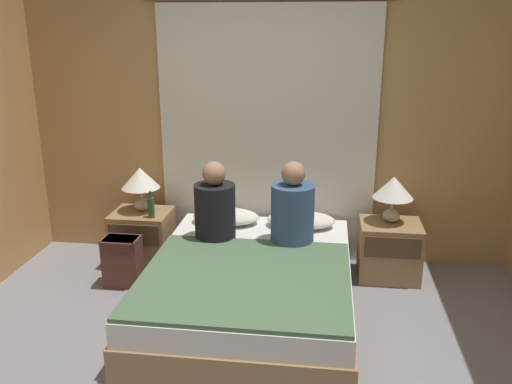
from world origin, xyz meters
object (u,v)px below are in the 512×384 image
person_right_in_bed (293,210)px  bed (251,287)px  lamp_left (140,181)px  lamp_right (393,190)px  person_left_in_bed (215,208)px  pillow_right (301,220)px  pillow_left (226,216)px  beer_bottle_on_left_stand (151,207)px  nightstand_right (389,250)px  nightstand_left (143,237)px  backpack_on_floor (122,259)px

person_right_in_bed → bed: bearing=-124.9°
lamp_left → person_right_in_bed: (1.37, -0.37, -0.08)m
lamp_right → person_left_in_bed: size_ratio=0.61×
pillow_right → person_left_in_bed: bearing=-151.1°
lamp_right → person_left_in_bed: bearing=-165.6°
bed → pillow_right: pillow_right is taller
pillow_left → person_left_in_bed: size_ratio=0.90×
person_left_in_bed → person_right_in_bed: bearing=0.0°
lamp_left → pillow_left: 0.82m
pillow_left → person_right_in_bed: size_ratio=0.87×
lamp_left → lamp_right: (2.18, 0.00, 0.00)m
beer_bottle_on_left_stand → person_left_in_bed: bearing=-18.9°
lamp_right → beer_bottle_on_left_stand: lamp_right is taller
beer_bottle_on_left_stand → nightstand_right: bearing=3.3°
lamp_right → lamp_left: bearing=180.0°
person_left_in_bed → beer_bottle_on_left_stand: person_left_in_bed is taller
nightstand_left → pillow_left: (0.76, 0.05, 0.22)m
pillow_right → backpack_on_floor: bearing=-161.1°
person_left_in_bed → person_right_in_bed: person_right_in_bed is taller
person_right_in_bed → person_left_in_bed: bearing=-180.0°
lamp_left → pillow_right: (1.42, 0.01, -0.30)m
lamp_right → person_right_in_bed: person_right_in_bed is taller
nightstand_right → backpack_on_floor: bearing=-168.6°
lamp_left → nightstand_right: bearing=-1.1°
pillow_left → beer_bottle_on_left_stand: beer_bottle_on_left_stand is taller
pillow_right → person_right_in_bed: (-0.05, -0.37, 0.22)m
bed → pillow_right: size_ratio=3.37×
bed → beer_bottle_on_left_stand: beer_bottle_on_left_stand is taller
nightstand_right → backpack_on_floor: size_ratio=1.21×
nightstand_left → beer_bottle_on_left_stand: beer_bottle_on_left_stand is taller
bed → lamp_left: (-1.09, 0.77, 0.57)m
person_left_in_bed → pillow_left: bearing=87.4°
bed → backpack_on_floor: 1.15m
pillow_left → nightstand_right: bearing=-2.0°
nightstand_left → pillow_right: pillow_right is taller
person_left_in_bed → person_right_in_bed: size_ratio=0.97×
nightstand_left → lamp_left: (0.00, 0.04, 0.52)m
nightstand_right → pillow_right: bearing=176.3°
pillow_left → beer_bottle_on_left_stand: bearing=-165.0°
nightstand_left → nightstand_right: size_ratio=1.00×
lamp_right → person_right_in_bed: size_ratio=0.59×
lamp_right → bed: bearing=-144.8°
person_left_in_bed → beer_bottle_on_left_stand: 0.65m
lamp_right → nightstand_left: bearing=-178.9°
lamp_left → pillow_left: (0.76, 0.01, -0.30)m
pillow_right → beer_bottle_on_left_stand: bearing=-172.6°
nightstand_left → pillow_left: size_ratio=0.86×
nightstand_right → backpack_on_floor: nightstand_right is taller
nightstand_right → lamp_right: bearing=90.0°
bed → nightstand_right: 1.31m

